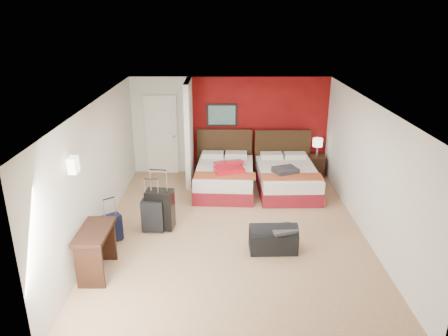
{
  "coord_description": "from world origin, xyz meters",
  "views": [
    {
      "loc": [
        -0.21,
        -7.36,
        4.01
      ],
      "look_at": [
        -0.16,
        0.8,
        1.0
      ],
      "focal_mm": 34.11,
      "sensor_mm": 36.0,
      "label": 1
    }
  ],
  "objects_px": {
    "duffel_bag": "(273,240)",
    "desk": "(96,252)",
    "suitcase_navy": "(112,229)",
    "red_suitcase_open": "(229,166)",
    "bed_right": "(287,180)",
    "suitcase_black": "(160,211)",
    "suitcase_charcoal": "(153,216)",
    "nightstand": "(316,166)",
    "table_lamp": "(317,147)",
    "bed_left": "(225,179)"
  },
  "relations": [
    {
      "from": "nightstand",
      "to": "table_lamp",
      "type": "relative_size",
      "value": 1.27
    },
    {
      "from": "suitcase_black",
      "to": "suitcase_charcoal",
      "type": "xyz_separation_m",
      "value": [
        -0.13,
        -0.09,
        -0.08
      ]
    },
    {
      "from": "suitcase_navy",
      "to": "duffel_bag",
      "type": "xyz_separation_m",
      "value": [
        2.94,
        -0.34,
        -0.03
      ]
    },
    {
      "from": "nightstand",
      "to": "bed_left",
      "type": "bearing_deg",
      "value": -155.89
    },
    {
      "from": "table_lamp",
      "to": "duffel_bag",
      "type": "relative_size",
      "value": 0.54
    },
    {
      "from": "suitcase_black",
      "to": "bed_left",
      "type": "bearing_deg",
      "value": 64.49
    },
    {
      "from": "suitcase_black",
      "to": "duffel_bag",
      "type": "height_order",
      "value": "suitcase_black"
    },
    {
      "from": "red_suitcase_open",
      "to": "table_lamp",
      "type": "distance_m",
      "value": 2.45
    },
    {
      "from": "suitcase_charcoal",
      "to": "suitcase_navy",
      "type": "xyz_separation_m",
      "value": [
        -0.71,
        -0.4,
        -0.06
      ]
    },
    {
      "from": "bed_right",
      "to": "desk",
      "type": "height_order",
      "value": "desk"
    },
    {
      "from": "bed_left",
      "to": "suitcase_navy",
      "type": "distance_m",
      "value": 3.2
    },
    {
      "from": "red_suitcase_open",
      "to": "suitcase_charcoal",
      "type": "height_order",
      "value": "red_suitcase_open"
    },
    {
      "from": "suitcase_black",
      "to": "desk",
      "type": "height_order",
      "value": "desk"
    },
    {
      "from": "suitcase_charcoal",
      "to": "desk",
      "type": "height_order",
      "value": "desk"
    },
    {
      "from": "table_lamp",
      "to": "suitcase_charcoal",
      "type": "bearing_deg",
      "value": -142.39
    },
    {
      "from": "bed_left",
      "to": "bed_right",
      "type": "distance_m",
      "value": 1.47
    },
    {
      "from": "bed_right",
      "to": "suitcase_charcoal",
      "type": "bearing_deg",
      "value": -146.74
    },
    {
      "from": "table_lamp",
      "to": "suitcase_navy",
      "type": "bearing_deg",
      "value": -143.6
    },
    {
      "from": "bed_left",
      "to": "red_suitcase_open",
      "type": "relative_size",
      "value": 2.14
    },
    {
      "from": "suitcase_black",
      "to": "suitcase_navy",
      "type": "distance_m",
      "value": 0.98
    },
    {
      "from": "red_suitcase_open",
      "to": "suitcase_charcoal",
      "type": "xyz_separation_m",
      "value": [
        -1.49,
        -1.91,
        -0.32
      ]
    },
    {
      "from": "bed_right",
      "to": "red_suitcase_open",
      "type": "relative_size",
      "value": 2.15
    },
    {
      "from": "bed_left",
      "to": "suitcase_black",
      "type": "relative_size",
      "value": 2.46
    },
    {
      "from": "red_suitcase_open",
      "to": "desk",
      "type": "relative_size",
      "value": 0.94
    },
    {
      "from": "bed_right",
      "to": "bed_left",
      "type": "bearing_deg",
      "value": 176.12
    },
    {
      "from": "bed_left",
      "to": "suitcase_navy",
      "type": "relative_size",
      "value": 3.88
    },
    {
      "from": "suitcase_black",
      "to": "suitcase_charcoal",
      "type": "height_order",
      "value": "suitcase_black"
    },
    {
      "from": "bed_right",
      "to": "suitcase_navy",
      "type": "height_order",
      "value": "bed_right"
    },
    {
      "from": "duffel_bag",
      "to": "suitcase_black",
      "type": "bearing_deg",
      "value": 157.4
    },
    {
      "from": "red_suitcase_open",
      "to": "table_lamp",
      "type": "xyz_separation_m",
      "value": [
        2.24,
        0.96,
        0.17
      ]
    },
    {
      "from": "desk",
      "to": "table_lamp",
      "type": "bearing_deg",
      "value": 45.02
    },
    {
      "from": "bed_left",
      "to": "table_lamp",
      "type": "relative_size",
      "value": 4.26
    },
    {
      "from": "duffel_bag",
      "to": "desk",
      "type": "height_order",
      "value": "desk"
    },
    {
      "from": "bed_right",
      "to": "suitcase_black",
      "type": "bearing_deg",
      "value": -146.8
    },
    {
      "from": "suitcase_navy",
      "to": "desk",
      "type": "bearing_deg",
      "value": -127.35
    },
    {
      "from": "bed_left",
      "to": "suitcase_black",
      "type": "xyz_separation_m",
      "value": [
        -1.26,
        -1.92,
        0.1
      ]
    },
    {
      "from": "red_suitcase_open",
      "to": "suitcase_navy",
      "type": "height_order",
      "value": "red_suitcase_open"
    },
    {
      "from": "bed_right",
      "to": "suitcase_charcoal",
      "type": "distance_m",
      "value": 3.45
    },
    {
      "from": "red_suitcase_open",
      "to": "suitcase_navy",
      "type": "relative_size",
      "value": 1.81
    },
    {
      "from": "suitcase_navy",
      "to": "desk",
      "type": "relative_size",
      "value": 0.52
    },
    {
      "from": "suitcase_black",
      "to": "suitcase_charcoal",
      "type": "relative_size",
      "value": 1.26
    },
    {
      "from": "bed_right",
      "to": "suitcase_charcoal",
      "type": "relative_size",
      "value": 3.1
    },
    {
      "from": "table_lamp",
      "to": "suitcase_navy",
      "type": "relative_size",
      "value": 0.91
    },
    {
      "from": "desk",
      "to": "red_suitcase_open",
      "type": "bearing_deg",
      "value": 57.69
    },
    {
      "from": "bed_right",
      "to": "duffel_bag",
      "type": "relative_size",
      "value": 2.29
    },
    {
      "from": "suitcase_charcoal",
      "to": "red_suitcase_open",
      "type": "bearing_deg",
      "value": 55.66
    },
    {
      "from": "table_lamp",
      "to": "suitcase_charcoal",
      "type": "xyz_separation_m",
      "value": [
        -3.73,
        -2.88,
        -0.49
      ]
    },
    {
      "from": "duffel_bag",
      "to": "desk",
      "type": "xyz_separation_m",
      "value": [
        -2.92,
        -0.68,
        0.18
      ]
    },
    {
      "from": "nightstand",
      "to": "suitcase_navy",
      "type": "bearing_deg",
      "value": -139.69
    },
    {
      "from": "nightstand",
      "to": "suitcase_charcoal",
      "type": "distance_m",
      "value": 4.71
    }
  ]
}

